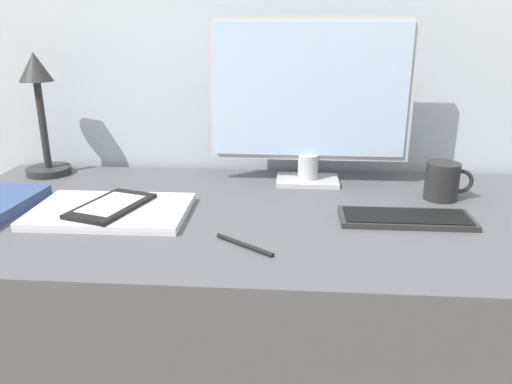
{
  "coord_description": "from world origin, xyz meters",
  "views": [
    {
      "loc": [
        0.04,
        -0.86,
        1.12
      ],
      "look_at": [
        -0.03,
        0.15,
        0.77
      ],
      "focal_mm": 35.0,
      "sensor_mm": 36.0,
      "label": 1
    }
  ],
  "objects_px": {
    "desk_lamp": "(40,104)",
    "coffee_mug": "(443,181)",
    "ereader": "(111,206)",
    "monitor": "(310,98)",
    "keyboard": "(406,218)",
    "pen": "(244,245)",
    "laptop": "(111,211)"
  },
  "relations": [
    {
      "from": "keyboard",
      "to": "pen",
      "type": "distance_m",
      "value": 0.37
    },
    {
      "from": "laptop",
      "to": "ereader",
      "type": "xyz_separation_m",
      "value": [
        0.0,
        -0.0,
        0.01
      ]
    },
    {
      "from": "ereader",
      "to": "desk_lamp",
      "type": "height_order",
      "value": "desk_lamp"
    },
    {
      "from": "keyboard",
      "to": "monitor",
      "type": "bearing_deg",
      "value": 128.16
    },
    {
      "from": "monitor",
      "to": "keyboard",
      "type": "relative_size",
      "value": 1.82
    },
    {
      "from": "desk_lamp",
      "to": "pen",
      "type": "height_order",
      "value": "desk_lamp"
    },
    {
      "from": "laptop",
      "to": "desk_lamp",
      "type": "height_order",
      "value": "desk_lamp"
    },
    {
      "from": "desk_lamp",
      "to": "monitor",
      "type": "bearing_deg",
      "value": -1.9
    },
    {
      "from": "laptop",
      "to": "desk_lamp",
      "type": "distance_m",
      "value": 0.45
    },
    {
      "from": "keyboard",
      "to": "laptop",
      "type": "xyz_separation_m",
      "value": [
        -0.65,
        -0.01,
        0.0
      ]
    },
    {
      "from": "ereader",
      "to": "keyboard",
      "type": "bearing_deg",
      "value": 1.23
    },
    {
      "from": "coffee_mug",
      "to": "keyboard",
      "type": "bearing_deg",
      "value": -127.12
    },
    {
      "from": "desk_lamp",
      "to": "pen",
      "type": "bearing_deg",
      "value": -36.64
    },
    {
      "from": "ereader",
      "to": "desk_lamp",
      "type": "relative_size",
      "value": 0.66
    },
    {
      "from": "desk_lamp",
      "to": "pen",
      "type": "distance_m",
      "value": 0.77
    },
    {
      "from": "desk_lamp",
      "to": "coffee_mug",
      "type": "xyz_separation_m",
      "value": [
        1.05,
        -0.13,
        -0.15
      ]
    },
    {
      "from": "coffee_mug",
      "to": "pen",
      "type": "distance_m",
      "value": 0.55
    },
    {
      "from": "monitor",
      "to": "laptop",
      "type": "height_order",
      "value": "monitor"
    },
    {
      "from": "desk_lamp",
      "to": "coffee_mug",
      "type": "distance_m",
      "value": 1.07
    },
    {
      "from": "ereader",
      "to": "coffee_mug",
      "type": "relative_size",
      "value": 1.93
    },
    {
      "from": "monitor",
      "to": "coffee_mug",
      "type": "distance_m",
      "value": 0.38
    },
    {
      "from": "keyboard",
      "to": "pen",
      "type": "height_order",
      "value": "keyboard"
    },
    {
      "from": "desk_lamp",
      "to": "ereader",
      "type": "bearing_deg",
      "value": -46.0
    },
    {
      "from": "laptop",
      "to": "pen",
      "type": "distance_m",
      "value": 0.35
    },
    {
      "from": "ereader",
      "to": "desk_lamp",
      "type": "bearing_deg",
      "value": 134.0
    },
    {
      "from": "monitor",
      "to": "ereader",
      "type": "height_order",
      "value": "monitor"
    },
    {
      "from": "monitor",
      "to": "desk_lamp",
      "type": "distance_m",
      "value": 0.73
    },
    {
      "from": "monitor",
      "to": "keyboard",
      "type": "height_order",
      "value": "monitor"
    },
    {
      "from": "desk_lamp",
      "to": "keyboard",
      "type": "bearing_deg",
      "value": -17.01
    },
    {
      "from": "monitor",
      "to": "laptop",
      "type": "bearing_deg",
      "value": -148.21
    },
    {
      "from": "keyboard",
      "to": "ereader",
      "type": "distance_m",
      "value": 0.65
    },
    {
      "from": "laptop",
      "to": "pen",
      "type": "xyz_separation_m",
      "value": [
        0.31,
        -0.15,
        -0.0
      ]
    }
  ]
}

